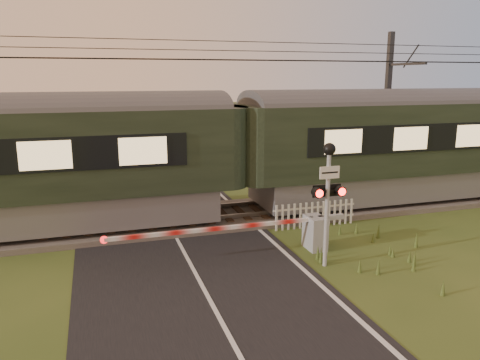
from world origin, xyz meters
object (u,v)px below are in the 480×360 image
object	(u,v)px
train	(236,152)
catenary_mast	(388,109)
boom_gate	(303,232)
crossing_signal	(328,183)
picket_fence	(315,214)

from	to	relation	value
train	catenary_mast	xyz separation A→B (m)	(7.63, 2.23, 1.18)
boom_gate	train	bearing A→B (deg)	103.71
train	crossing_signal	bearing A→B (deg)	-78.93
train	boom_gate	size ratio (longest dim) A/B	6.47
crossing_signal	catenary_mast	distance (m)	9.88
boom_gate	picket_fence	distance (m)	2.25
train	picket_fence	world-z (taller)	train
crossing_signal	train	bearing A→B (deg)	101.07
train	picket_fence	xyz separation A→B (m)	(2.19, -1.89, -1.93)
crossing_signal	catenary_mast	size ratio (longest dim) A/B	0.49
train	picket_fence	distance (m)	3.48
picket_fence	catenary_mast	distance (m)	7.49
train	crossing_signal	xyz separation A→B (m)	(0.97, -4.98, -0.08)
crossing_signal	catenary_mast	world-z (taller)	catenary_mast
train	boom_gate	bearing A→B (deg)	-76.29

